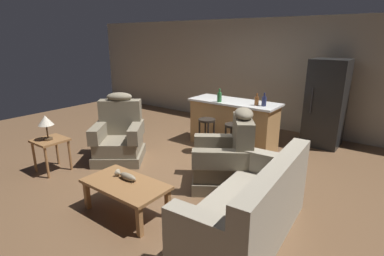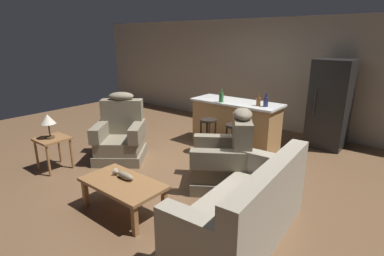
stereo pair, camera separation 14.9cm
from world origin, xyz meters
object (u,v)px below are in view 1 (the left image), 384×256
Objects in this scene: couch at (251,210)px; recliner_near_lamp at (119,137)px; table_lamp at (46,122)px; recliner_near_island at (227,159)px; bottle_short_amber at (264,101)px; end_table at (51,145)px; bar_stool_right at (233,135)px; bar_stool_left at (207,130)px; bottle_wine_dark at (219,97)px; kitchen_island at (233,124)px; refrigerator at (326,103)px; bottle_tall_green at (257,101)px; coffee_table at (126,187)px; fish_figurine at (126,176)px.

recliner_near_lamp reaches higher than couch.
recliner_near_lamp reaches higher than table_lamp.
bottle_short_amber is at bearing -119.53° from recliner_near_island.
recliner_near_lamp and recliner_near_island have the same top height.
bar_stool_right is (2.17, 2.23, 0.01)m from end_table.
bar_stool_left is at bearing 54.42° from end_table.
bar_stool_left is 2.59× the size of bottle_wine_dark.
kitchen_island is 1.02× the size of refrigerator.
kitchen_island is at bearing 57.57° from end_table.
table_lamp is at bearing -128.52° from refrigerator.
coffee_table is at bearing -97.72° from bottle_tall_green.
fish_figurine is at bearing -101.82° from bottle_short_amber.
bottle_tall_green reaches higher than couch.
table_lamp is at bearing -121.85° from bottle_wine_dark.
bottle_wine_dark reaches higher than bar_stool_left.
bottle_short_amber is at bearing -121.48° from refrigerator.
bottle_tall_green reaches higher than coffee_table.
coffee_table is at bearing 14.62° from recliner_near_lamp.
recliner_near_island reaches higher than couch.
recliner_near_lamp is at bearing -15.87° from couch.
end_table is 3.13m from bottle_wine_dark.
bottle_short_amber reaches higher than couch.
table_lamp reaches higher than bar_stool_right.
bottle_tall_green reaches higher than end_table.
couch is 2.87× the size of bar_stool_left.
recliner_near_island reaches higher than fish_figurine.
fish_figurine is at bearing -108.51° from refrigerator.
recliner_near_island is at bearing -42.93° from bar_stool_left.
recliner_near_island is 5.28× the size of bottle_tall_green.
couch is at bearing 40.21° from recliner_near_lamp.
recliner_near_lamp is at bearing -144.74° from bar_stool_right.
end_table is 2.74m from bar_stool_left.
fish_figurine is 1.89m from end_table.
bottle_wine_dark is (-0.18, -0.26, 0.57)m from kitchen_island.
bottle_short_amber is at bearing 78.18° from fish_figurine.
recliner_near_island is 2.94m from table_lamp.
recliner_near_lamp is at bearing -133.02° from bar_stool_left.
bottle_tall_green reaches higher than table_lamp.
table_lamp is 3.09m from bottle_wine_dark.
end_table is 3.39m from kitchen_island.
bar_stool_right is at bearing 82.80° from fish_figurine.
recliner_near_island reaches higher than coffee_table.
bar_stool_left is at bearing 180.00° from bar_stool_right.
bottle_tall_green is (2.34, 2.76, 0.57)m from end_table.
couch is 3.02m from recliner_near_lamp.
recliner_near_island is 1.58m from bottle_tall_green.
recliner_near_island is 4.57× the size of bottle_wine_dark.
bar_stool_right is (0.58, 0.00, 0.00)m from bar_stool_left.
bottle_tall_green is at bearing -114.19° from recliner_near_island.
bottle_tall_green reaches higher than bar_stool_right.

